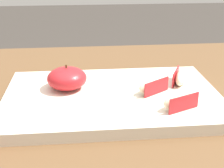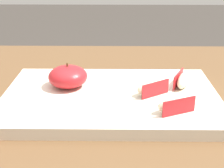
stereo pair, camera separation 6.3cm
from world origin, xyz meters
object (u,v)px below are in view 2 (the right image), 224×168
Objects in this scene: cutting_board at (112,98)px; apple_wedge_middle at (177,104)px; apple_wedge_near_knife at (185,80)px; apple_wedge_front at (153,87)px; apple_half_skin_up at (69,77)px.

cutting_board is 0.14m from apple_wedge_middle.
cutting_board is at bearing -166.40° from apple_wedge_near_knife.
apple_wedge_middle is at bearing -65.63° from apple_wedge_front.
apple_half_skin_up is 0.23m from apple_wedge_middle.
apple_half_skin_up is at bearing -179.29° from apple_wedge_near_knife.
apple_wedge_near_knife is at bearing 13.60° from cutting_board.
apple_wedge_middle is (-0.04, -0.11, 0.00)m from apple_wedge_near_knife.
apple_wedge_near_knife is 0.12m from apple_wedge_middle.
apple_wedge_near_knife is 1.00× the size of apple_wedge_middle.
apple_wedge_front and apple_wedge_middle have the same top height.
apple_wedge_near_knife is at bearing 72.41° from apple_wedge_middle.
apple_wedge_front is 0.97× the size of apple_wedge_near_knife.
apple_wedge_front is (0.17, -0.04, -0.01)m from apple_half_skin_up.
apple_half_skin_up reaches higher than cutting_board.
apple_wedge_near_knife is at bearing 29.06° from apple_wedge_front.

